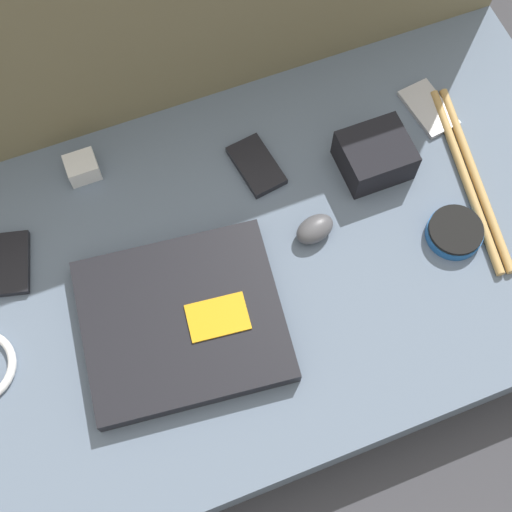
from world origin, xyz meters
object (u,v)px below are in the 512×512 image
at_px(phone_small, 11,263).
at_px(charger_brick, 82,168).
at_px(laptop, 183,321).
at_px(computer_mouse, 315,229).
at_px(camera_pouch, 375,155).
at_px(phone_black, 256,166).
at_px(speaker_puck, 455,232).
at_px(phone_silver, 428,108).

distance_m(phone_small, charger_brick, 0.19).
relative_size(laptop, charger_brick, 6.44).
distance_m(laptop, computer_mouse, 0.25).
bearing_deg(camera_pouch, computer_mouse, -149.93).
bearing_deg(phone_small, charger_brick, 52.35).
height_order(phone_black, camera_pouch, camera_pouch).
bearing_deg(charger_brick, speaker_puck, -31.86).
bearing_deg(phone_silver, camera_pouch, -162.13).
xyz_separation_m(computer_mouse, phone_small, (-0.46, 0.12, -0.01)).
relative_size(phone_silver, phone_black, 1.01).
bearing_deg(camera_pouch, phone_silver, 25.40).
xyz_separation_m(laptop, computer_mouse, (0.24, 0.07, 0.00)).
height_order(computer_mouse, phone_small, computer_mouse).
bearing_deg(computer_mouse, phone_black, 92.52).
distance_m(phone_silver, phone_small, 0.74).
xyz_separation_m(laptop, speaker_puck, (0.45, -0.02, -0.00)).
height_order(computer_mouse, phone_silver, computer_mouse).
distance_m(speaker_puck, camera_pouch, 0.18).
bearing_deg(phone_small, speaker_puck, -2.68).
bearing_deg(phone_silver, laptop, -165.21).
bearing_deg(phone_silver, phone_black, 172.35).
relative_size(phone_silver, phone_small, 0.98).
relative_size(speaker_puck, phone_black, 0.81).
bearing_deg(computer_mouse, camera_pouch, 16.45).
distance_m(phone_black, camera_pouch, 0.20).
bearing_deg(laptop, camera_pouch, 27.94).
height_order(camera_pouch, charger_brick, camera_pouch).
bearing_deg(charger_brick, computer_mouse, -37.46).
xyz_separation_m(computer_mouse, camera_pouch, (0.14, 0.08, 0.01)).
bearing_deg(camera_pouch, charger_brick, 160.66).
height_order(phone_small, charger_brick, charger_brick).
distance_m(speaker_puck, charger_brick, 0.61).
height_order(laptop, computer_mouse, same).
distance_m(phone_black, phone_small, 0.42).
xyz_separation_m(laptop, phone_silver, (0.52, 0.21, -0.01)).
height_order(computer_mouse, camera_pouch, camera_pouch).
bearing_deg(laptop, phone_silver, 29.07).
xyz_separation_m(speaker_puck, camera_pouch, (-0.07, 0.16, 0.02)).
relative_size(computer_mouse, phone_silver, 0.65).
bearing_deg(computer_mouse, speaker_puck, -35.52).
height_order(phone_silver, camera_pouch, camera_pouch).
relative_size(phone_silver, charger_brick, 2.24).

